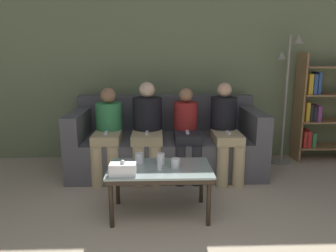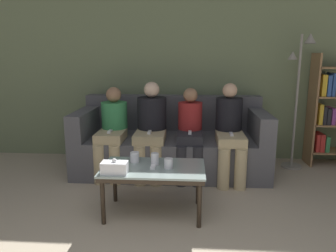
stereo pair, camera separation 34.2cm
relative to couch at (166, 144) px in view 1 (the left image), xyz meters
name	(u,v)px [view 1 (the left image)]	position (x,y,z in m)	size (l,w,h in m)	color
wall_back	(165,64)	(0.00, 0.56, 0.97)	(12.00, 0.06, 2.60)	#707F5B
couch	(166,144)	(0.00, 0.00, 0.00)	(2.30, 0.99, 0.90)	#515156
coffee_table	(160,172)	(-0.09, -1.21, 0.07)	(0.92, 0.55, 0.45)	#8C9E99
cup_near_left	(161,159)	(-0.08, -1.15, 0.18)	(0.07, 0.07, 0.11)	silver
cup_near_right	(139,158)	(-0.28, -1.08, 0.17)	(0.08, 0.08, 0.10)	silver
cup_far_center	(175,163)	(0.05, -1.23, 0.16)	(0.08, 0.08, 0.09)	silver
tissue_box	(123,169)	(-0.40, -1.38, 0.17)	(0.22, 0.12, 0.13)	white
game_remote	(160,166)	(-0.09, -1.21, 0.13)	(0.04, 0.15, 0.02)	white
bookshelf	(320,109)	(2.10, 0.33, 0.38)	(0.79, 0.32, 1.45)	#9E754C
standing_lamp	(288,86)	(1.57, 0.19, 0.70)	(0.31, 0.26, 1.68)	gray
seated_person_left_end	(108,130)	(-0.69, -0.24, 0.24)	(0.31, 0.65, 1.05)	tan
seated_person_mid_left	(147,126)	(-0.23, -0.22, 0.28)	(0.35, 0.67, 1.12)	tan
seated_person_mid_right	(186,131)	(0.23, -0.24, 0.23)	(0.31, 0.62, 1.05)	#28282D
seated_person_right_end	(225,128)	(0.69, -0.24, 0.26)	(0.31, 0.70, 1.11)	tan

